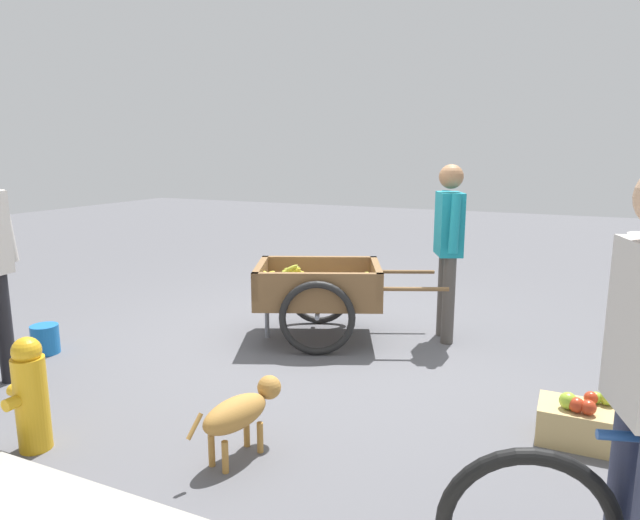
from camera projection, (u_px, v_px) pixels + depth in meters
The scene contains 7 objects.
ground_plane at pixel (321, 345), 4.93m from camera, with size 24.00×24.00×0.00m, color #56565B.
fruit_cart at pixel (318, 292), 5.02m from camera, with size 1.82×1.35×0.71m.
vendor_person at pixel (449, 237), 4.91m from camera, with size 0.32×0.55×1.57m.
dog at pixel (241, 411), 3.08m from camera, with size 0.28×0.66×0.40m.
fire_hydrant at pixel (30, 394), 3.15m from camera, with size 0.25×0.25×0.67m.
plastic_bucket at pixel (45, 339), 4.71m from camera, with size 0.23×0.23×0.24m, color #1966B2.
apple_crate at pixel (578, 422), 3.26m from camera, with size 0.44×0.32×0.32m.
Camera 1 is at (-1.95, 4.27, 1.68)m, focal length 31.30 mm.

